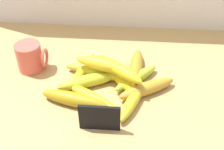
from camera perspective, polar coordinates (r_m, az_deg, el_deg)
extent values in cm
cube|color=tan|center=(93.03, 2.11, -3.14)|extent=(110.00, 76.00, 3.00)
cube|color=black|center=(77.17, -2.46, -8.40)|extent=(11.00, 0.80, 8.40)
cube|color=olive|center=(80.61, -2.32, -9.85)|extent=(9.90, 1.20, 0.60)
cylinder|color=#D8574C|center=(100.50, -15.88, 3.42)|extent=(8.42, 8.42, 9.52)
torus|color=#D8574C|center=(98.89, -13.03, 3.33)|extent=(1.00, 6.33, 6.33)
ellipsoid|color=yellow|center=(86.53, -3.89, -4.37)|extent=(18.49, 13.32, 3.22)
ellipsoid|color=#9EC22F|center=(93.04, 4.75, -0.59)|extent=(15.08, 15.36, 3.53)
ellipsoid|color=#B58A28|center=(89.24, 6.86, -2.60)|extent=(18.44, 13.01, 4.08)
ellipsoid|color=gold|center=(85.30, 4.05, -5.07)|extent=(9.66, 18.09, 3.45)
ellipsoid|color=gold|center=(94.14, -1.57, 0.43)|extent=(19.18, 7.54, 4.36)
ellipsoid|color=yellow|center=(92.12, 1.85, -0.59)|extent=(12.33, 15.49, 4.37)
ellipsoid|color=olive|center=(96.99, 4.75, 1.57)|extent=(5.53, 19.30, 4.20)
ellipsoid|color=gold|center=(96.24, -3.44, 1.17)|extent=(19.68, 5.73, 3.85)
ellipsoid|color=gold|center=(96.63, -5.63, 1.01)|extent=(7.87, 18.50, 3.32)
ellipsoid|color=#A68616|center=(85.53, -7.29, -4.80)|extent=(21.19, 8.77, 4.30)
ellipsoid|color=gold|center=(91.81, -4.61, -1.01)|extent=(20.05, 11.78, 4.07)
ellipsoid|color=yellow|center=(90.76, -1.86, 2.10)|extent=(18.33, 8.81, 4.07)
ellipsoid|color=yellow|center=(89.08, 1.17, 1.24)|extent=(17.14, 15.03, 3.93)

